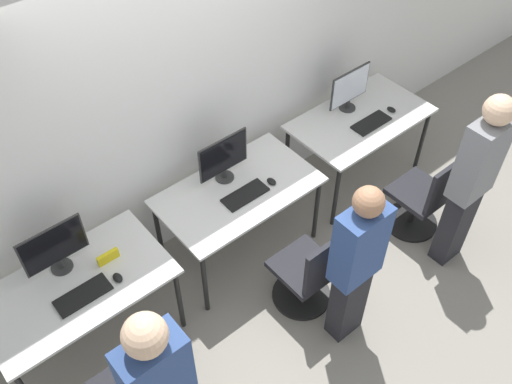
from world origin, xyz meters
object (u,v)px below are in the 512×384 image
at_px(monitor_right, 350,88).
at_px(mouse_right, 391,110).
at_px(keyboard_right, 371,123).
at_px(office_chair_right, 423,200).
at_px(keyboard_left, 83,295).
at_px(person_right, 473,178).
at_px(mouse_center, 271,181).
at_px(monitor_left, 54,248).
at_px(person_center, 356,263).
at_px(monitor_center, 223,158).
at_px(keyboard_center, 245,195).
at_px(office_chair_center, 308,275).
at_px(mouse_left, 118,278).

distance_m(monitor_right, mouse_right, 0.45).
xyz_separation_m(monitor_right, keyboard_right, (-0.00, -0.30, -0.21)).
bearing_deg(office_chair_right, keyboard_left, 165.65).
relative_size(mouse_right, person_right, 0.05).
bearing_deg(mouse_center, monitor_right, 13.89).
distance_m(monitor_right, office_chair_right, 1.18).
height_order(monitor_left, person_center, person_center).
xyz_separation_m(keyboard_left, monitor_center, (1.42, 0.29, 0.21)).
bearing_deg(monitor_center, keyboard_center, -90.00).
bearing_deg(mouse_right, monitor_right, 134.00).
height_order(keyboard_left, mouse_center, mouse_center).
bearing_deg(keyboard_left, monitor_center, 11.47).
bearing_deg(keyboard_right, office_chair_right, -92.73).
xyz_separation_m(monitor_center, keyboard_center, (0.00, -0.26, -0.21)).
bearing_deg(office_chair_right, monitor_right, 88.07).
xyz_separation_m(office_chair_center, office_chair_right, (1.31, -0.06, 0.00)).
distance_m(person_center, office_chair_right, 1.38).
relative_size(monitor_center, keyboard_right, 1.21).
xyz_separation_m(monitor_left, mouse_center, (1.67, -0.31, -0.20)).
distance_m(monitor_center, office_chair_right, 1.81).
height_order(keyboard_left, monitor_right, monitor_right).
relative_size(person_center, office_chair_right, 1.79).
height_order(monitor_center, mouse_right, monitor_center).
height_order(office_chair_center, monitor_right, monitor_right).
bearing_deg(monitor_right, mouse_right, -46.00).
height_order(mouse_left, monitor_center, monitor_center).
xyz_separation_m(keyboard_center, person_right, (1.33, -1.11, 0.18)).
height_order(office_chair_center, keyboard_right, office_chair_center).
xyz_separation_m(monitor_center, person_right, (1.33, -1.37, -0.03)).
xyz_separation_m(mouse_right, person_right, (-0.36, -1.08, 0.17)).
relative_size(keyboard_left, mouse_center, 4.19).
height_order(mouse_center, office_chair_center, office_chair_center).
height_order(mouse_left, office_chair_right, office_chair_right).
relative_size(mouse_center, mouse_right, 1.00).
distance_m(person_center, monitor_right, 1.84).
bearing_deg(person_right, person_center, 177.18).
bearing_deg(mouse_right, mouse_left, -179.42).
distance_m(mouse_right, person_right, 1.15).
height_order(mouse_left, person_center, person_center).
xyz_separation_m(keyboard_center, office_chair_right, (1.38, -0.74, -0.40)).
height_order(mouse_center, person_center, person_center).
bearing_deg(monitor_right, mouse_left, -173.01).
distance_m(monitor_left, person_center, 2.04).
bearing_deg(keyboard_left, person_right, -21.49).
height_order(monitor_center, keyboard_center, monitor_center).
bearing_deg(monitor_right, keyboard_center, -169.42).
relative_size(mouse_left, mouse_right, 1.00).
height_order(mouse_right, office_chair_right, office_chair_right).
distance_m(monitor_left, monitor_right, 2.83).
bearing_deg(monitor_left, keyboard_right, -6.36).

